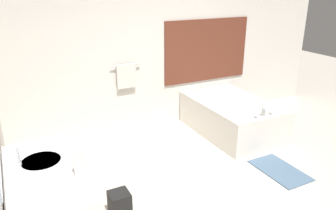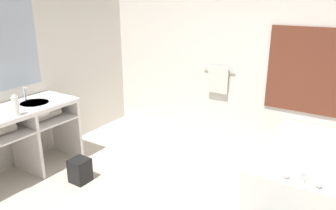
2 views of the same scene
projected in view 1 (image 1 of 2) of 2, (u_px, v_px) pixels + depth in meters
ground_plane at (216, 194)px, 3.95m from camera, size 16.00×16.00×0.00m
wall_back_with_blinds at (144, 51)px, 5.35m from camera, size 7.40×0.13×2.70m
vanity_counter at (48, 194)px, 2.90m from camera, size 0.64×1.30×0.89m
sink_faucet at (19, 156)px, 2.85m from camera, size 0.09×0.04×0.18m
bathtub at (232, 115)px, 5.51m from camera, size 1.09×1.66×0.67m
water_bottle_1 at (78, 163)px, 2.69m from camera, size 0.08×0.08×0.24m
waste_bin at (120, 205)px, 3.53m from camera, size 0.22×0.22×0.29m
bath_mat at (280, 170)px, 4.43m from camera, size 0.47×0.77×0.02m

